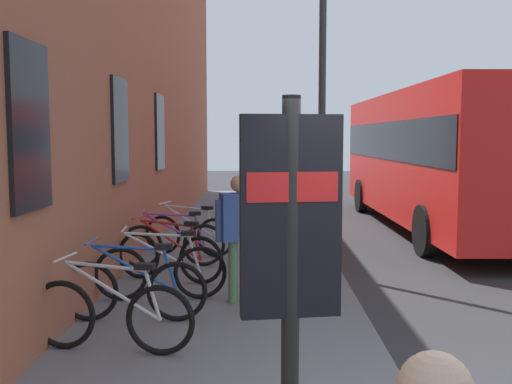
{
  "coord_description": "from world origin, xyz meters",
  "views": [
    {
      "loc": [
        -3.52,
        1.29,
        2.3
      ],
      "look_at": [
        4.79,
        1.38,
        1.52
      ],
      "focal_mm": 41.09,
      "sensor_mm": 36.0,
      "label": 1
    }
  ],
  "objects": [
    {
      "name": "bicycle_end_of_row",
      "position": [
        3.23,
        2.81,
        0.51
      ],
      "size": [
        0.48,
        1.77,
        0.97
      ],
      "color": "black",
      "rests_on": "sidewalk_pavement"
    },
    {
      "name": "bicycle_mid_rack",
      "position": [
        4.16,
        2.64,
        0.51
      ],
      "size": [
        0.48,
        1.77,
        0.97
      ],
      "color": "black",
      "rests_on": "sidewalk_pavement"
    },
    {
      "name": "bicycle_nearest_sign",
      "position": [
        5.17,
        2.68,
        0.51
      ],
      "size": [
        0.69,
        1.7,
        0.97
      ],
      "color": "black",
      "rests_on": "sidewalk_pavement"
    },
    {
      "name": "city_bus",
      "position": [
        11.02,
        -3.0,
        1.92
      ],
      "size": [
        10.54,
        2.76,
        3.35
      ],
      "color": "red",
      "rests_on": "ground"
    },
    {
      "name": "pedestrian_crossing_street",
      "position": [
        4.05,
        1.59,
        1.15
      ],
      "size": [
        0.38,
        0.61,
        1.69
      ],
      "color": "#4C724C",
      "rests_on": "sidewalk_pavement"
    },
    {
      "name": "bicycle_far_end",
      "position": [
        7.1,
        2.63,
        0.51
      ],
      "size": [
        0.67,
        1.71,
        0.97
      ],
      "color": "black",
      "rests_on": "sidewalk_pavement"
    },
    {
      "name": "sidewalk_pavement",
      "position": [
        8.0,
        1.75,
        0.06
      ],
      "size": [
        24.0,
        3.5,
        0.12
      ],
      "primitive_type": "cube",
      "color": "slate",
      "rests_on": "ground"
    },
    {
      "name": "street_lamp",
      "position": [
        6.25,
        0.3,
        3.23
      ],
      "size": [
        0.28,
        0.28,
        5.26
      ],
      "color": "#333338",
      "rests_on": "sidewalk_pavement"
    },
    {
      "name": "station_facade",
      "position": [
        8.99,
        3.8,
        4.07
      ],
      "size": [
        22.0,
        0.65,
        8.14
      ],
      "color": "#9E563D",
      "rests_on": "ground"
    },
    {
      "name": "ground",
      "position": [
        6.0,
        -1.0,
        0.0
      ],
      "size": [
        60.0,
        60.0,
        0.0
      ],
      "primitive_type": "plane",
      "color": "#2D2D30"
    },
    {
      "name": "bicycle_by_door",
      "position": [
        6.15,
        2.78,
        0.51
      ],
      "size": [
        0.48,
        1.76,
        0.97
      ],
      "color": "black",
      "rests_on": "sidewalk_pavement"
    },
    {
      "name": "bicycle_beside_lamp",
      "position": [
        2.24,
        2.81,
        0.51
      ],
      "size": [
        0.49,
        1.76,
        0.97
      ],
      "color": "black",
      "rests_on": "sidewalk_pavement"
    },
    {
      "name": "transit_info_sign",
      "position": [
        -0.38,
        1.13,
        1.72
      ],
      "size": [
        0.17,
        0.56,
        2.4
      ],
      "color": "black",
      "rests_on": "sidewalk_pavement"
    }
  ]
}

